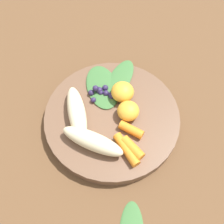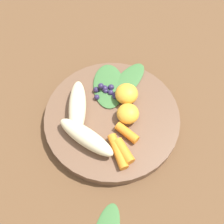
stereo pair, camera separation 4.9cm
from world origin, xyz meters
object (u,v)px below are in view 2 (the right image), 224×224
Objects in this scene: orange_segment_near at (127,94)px; banana_peeled_right at (77,107)px; bowl at (112,118)px; banana_peeled_left at (86,137)px.

banana_peeled_right is at bearing -132.67° from orange_segment_near.
bowl is 2.24× the size of banana_peeled_left.
orange_segment_near reaches higher than banana_peeled_right.
orange_segment_near is (0.01, 0.05, 0.03)m from bowl.
banana_peeled_left is at bearing -98.61° from orange_segment_near.
bowl is 2.24× the size of banana_peeled_right.
banana_peeled_left is 0.07m from banana_peeled_right.
banana_peeled_left and banana_peeled_right have the same top height.
bowl is at bearing 81.06° from banana_peeled_right.
bowl is at bearing -97.22° from orange_segment_near.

